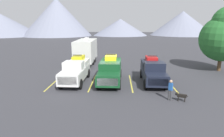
# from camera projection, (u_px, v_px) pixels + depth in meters

# --- Properties ---
(ground_plane) EXTENTS (240.00, 240.00, 0.00)m
(ground_plane) POSITION_uv_depth(u_px,v_px,m) (112.00, 80.00, 19.19)
(ground_plane) COLOR #38383D
(pickup_truck_a) EXTENTS (2.14, 5.59, 2.61)m
(pickup_truck_a) POSITION_uv_depth(u_px,v_px,m) (76.00, 70.00, 18.34)
(pickup_truck_a) COLOR white
(pickup_truck_a) RESTS_ON ground
(pickup_truck_b) EXTENTS (2.31, 5.87, 2.65)m
(pickup_truck_b) POSITION_uv_depth(u_px,v_px,m) (110.00, 70.00, 18.41)
(pickup_truck_b) COLOR #144723
(pickup_truck_b) RESTS_ON ground
(pickup_truck_c) EXTENTS (2.21, 5.54, 2.55)m
(pickup_truck_c) POSITION_uv_depth(u_px,v_px,m) (153.00, 71.00, 18.18)
(pickup_truck_c) COLOR black
(pickup_truck_c) RESTS_ON ground
(lot_stripe_a) EXTENTS (0.12, 5.50, 0.01)m
(lot_stripe_a) POSITION_uv_depth(u_px,v_px,m) (55.00, 82.00, 18.55)
(lot_stripe_a) COLOR gold
(lot_stripe_a) RESTS_ON ground
(lot_stripe_b) EXTENTS (0.12, 5.50, 0.01)m
(lot_stripe_b) POSITION_uv_depth(u_px,v_px,m) (93.00, 82.00, 18.41)
(lot_stripe_b) COLOR gold
(lot_stripe_b) RESTS_ON ground
(lot_stripe_c) EXTENTS (0.12, 5.50, 0.01)m
(lot_stripe_c) POSITION_uv_depth(u_px,v_px,m) (131.00, 83.00, 18.27)
(lot_stripe_c) COLOR gold
(lot_stripe_c) RESTS_ON ground
(lot_stripe_d) EXTENTS (0.12, 5.50, 0.01)m
(lot_stripe_d) POSITION_uv_depth(u_px,v_px,m) (170.00, 83.00, 18.13)
(lot_stripe_d) COLOR gold
(lot_stripe_d) RESTS_ON ground
(camper_trailer_a) EXTENTS (2.54, 8.13, 3.72)m
(camper_trailer_a) POSITION_uv_depth(u_px,v_px,m) (86.00, 50.00, 26.94)
(camper_trailer_a) COLOR silver
(camper_trailer_a) RESTS_ON ground
(person_a) EXTENTS (0.31, 0.29, 1.61)m
(person_a) POSITION_uv_depth(u_px,v_px,m) (170.00, 89.00, 13.89)
(person_a) COLOR #3F3F42
(person_a) RESTS_ON ground
(dog) EXTENTS (0.88, 0.50, 0.64)m
(dog) POSITION_uv_depth(u_px,v_px,m) (181.00, 96.00, 13.88)
(dog) COLOR black
(dog) RESTS_ON ground
(tree_a) EXTENTS (5.40, 5.40, 7.71)m
(tree_a) POSITION_uv_depth(u_px,v_px,m) (224.00, 35.00, 21.96)
(tree_a) COLOR brown
(tree_a) RESTS_ON ground
(mountain_ridge) EXTENTS (156.62, 44.93, 17.85)m
(mountain_ridge) POSITION_uv_depth(u_px,v_px,m) (117.00, 22.00, 89.90)
(mountain_ridge) COLOR gray
(mountain_ridge) RESTS_ON ground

